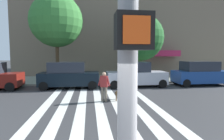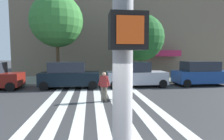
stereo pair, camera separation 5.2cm
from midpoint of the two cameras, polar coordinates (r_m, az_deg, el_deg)
name	(u,v)px [view 2 (the right image)]	position (r m, az deg, el deg)	size (l,w,h in m)	color
ground_plane	(111,107)	(9.18, -0.31, -11.48)	(160.00, 160.00, 0.00)	#353538
sidewalk_far	(100,79)	(18.71, -3.76, -2.89)	(80.00, 6.00, 0.15)	gray
crosswalk_stripes	(99,107)	(9.14, -3.81, -11.55)	(5.85, 12.91, 0.01)	silver
parked_car_behind_first	(69,75)	(14.35, -13.24, -1.69)	(4.51, 1.98, 2.03)	black
parked_car_third_in_line	(136,75)	(14.73, 7.59, -1.59)	(4.77, 1.91, 2.01)	#B0B1BD
parked_car_fourth_in_line	(201,74)	(17.04, 26.33, -1.03)	(4.59, 1.98, 2.03)	navy
street_tree_nearest	(57,21)	(17.29, -16.90, 14.57)	(4.65, 4.65, 7.76)	#4C3823
street_tree_middle	(141,38)	(17.81, 9.14, 10.00)	(4.46, 4.46, 6.30)	#4C3823
pedestrian_dog_walker	(104,85)	(9.96, -2.39, -4.72)	(0.69, 0.36, 1.64)	#6B6051
dog_on_leash	(119,92)	(10.43, 2.24, -6.99)	(0.53, 1.03, 0.65)	brown
pedestrian_bystander	(208,70)	(20.59, 28.21, 0.06)	(0.71, 0.25, 1.64)	#6B6051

